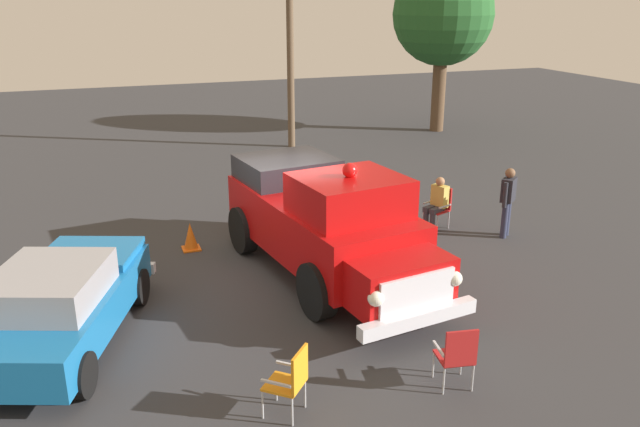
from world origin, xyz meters
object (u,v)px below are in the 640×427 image
Objects in this scene: utility_pole at (290,46)px; lawn_chair_near_truck at (440,204)px; lawn_chair_by_car at (457,353)px; oak_tree_left at (443,16)px; spectator_standing at (508,198)px; traffic_cone at (191,237)px; classic_hot_rod at (61,302)px; spectator_seated at (437,201)px; vintage_fire_truck at (326,220)px; lawn_chair_spare at (292,378)px.

lawn_chair_near_truck is at bearing 94.48° from utility_pole.
lawn_chair_by_car is 19.38m from oak_tree_left.
traffic_cone is at bearing -13.58° from spectator_standing.
traffic_cone is at bearing -127.61° from classic_hot_rod.
spectator_standing reaches higher than traffic_cone.
lawn_chair_by_car is 7.30m from traffic_cone.
lawn_chair_by_car is 0.14× the size of utility_pole.
lawn_chair_by_car reaches higher than traffic_cone.
oak_tree_left is at bearing -119.88° from spectator_seated.
spectator_standing is at bearing 166.42° from traffic_cone.
traffic_cone is (5.26, 9.05, -3.40)m from utility_pole.
vintage_fire_truck reaches higher than spectator_standing.
spectator_standing is at bearing 140.07° from spectator_seated.
classic_hot_rod is 15.02m from utility_pole.
lawn_chair_by_car is 0.79× the size of spectator_seated.
lawn_chair_near_truck is 6.06m from traffic_cone.
lawn_chair_spare is at bearing 63.90° from vintage_fire_truck.
spectator_seated is 12.72m from oak_tree_left.
spectator_seated is (-8.51, -2.72, -0.05)m from classic_hot_rod.
utility_pole is at bearing -86.26° from spectator_seated.
classic_hot_rod is at bearing -32.13° from lawn_chair_by_car.
lawn_chair_near_truck is 10.19m from utility_pole.
spectator_standing is (-9.77, -1.67, 0.22)m from classic_hot_rod.
classic_hot_rod is 2.83× the size of spectator_standing.
lawn_chair_near_truck is 0.79× the size of spectator_seated.
lawn_chair_by_car is at bearing 112.11° from traffic_cone.
traffic_cone is (11.92, 9.81, -4.34)m from oak_tree_left.
lawn_chair_by_car is 0.61× the size of spectator_standing.
utility_pole is at bearing -107.60° from lawn_chair_spare.
vintage_fire_truck is at bearing 135.03° from traffic_cone.
spectator_seated is 0.19× the size of oak_tree_left.
lawn_chair_spare is at bearing 46.41° from spectator_seated.
lawn_chair_spare is at bearing -5.45° from lawn_chair_by_car.
lawn_chair_by_car is at bearing 61.96° from lawn_chair_near_truck.
vintage_fire_truck is 15.86m from oak_tree_left.
vintage_fire_truck is 0.92× the size of oak_tree_left.
vintage_fire_truck is 9.76× the size of traffic_cone.
lawn_chair_near_truck is at bearing 174.11° from traffic_cone.
oak_tree_left reaches higher than vintage_fire_truck.
utility_pole reaches higher than vintage_fire_truck.
lawn_chair_near_truck is 1.63m from spectator_standing.
classic_hot_rod is 9.07m from lawn_chair_near_truck.
lawn_chair_spare is 0.14× the size of utility_pole.
lawn_chair_near_truck is at bearing -133.96° from lawn_chair_spare.
lawn_chair_spare is at bearing 133.09° from classic_hot_rod.
lawn_chair_spare is at bearing 72.40° from utility_pole.
lawn_chair_by_car is at bearing 62.66° from spectator_seated.
spectator_seated is at bearing 60.12° from oak_tree_left.
oak_tree_left is at bearing -125.37° from lawn_chair_spare.
spectator_standing is 13.02m from oak_tree_left.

